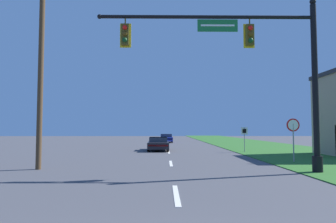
{
  "coord_description": "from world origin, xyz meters",
  "views": [
    {
      "loc": [
        -0.33,
        -2.88,
        1.92
      ],
      "look_at": [
        0.0,
        29.19,
        3.81
      ],
      "focal_mm": 32.0,
      "sensor_mm": 36.0,
      "label": 1
    }
  ],
  "objects_px": {
    "stop_sign": "(293,130)",
    "car_ahead": "(158,144)",
    "utility_pole_near": "(41,65)",
    "route_sign_post": "(244,134)",
    "signal_mast": "(261,65)",
    "far_car": "(166,138)"
  },
  "relations": [
    {
      "from": "signal_mast",
      "to": "far_car",
      "type": "xyz_separation_m",
      "value": [
        -4.11,
        30.31,
        -4.18
      ]
    },
    {
      "from": "stop_sign",
      "to": "car_ahead",
      "type": "bearing_deg",
      "value": 129.59
    },
    {
      "from": "car_ahead",
      "to": "stop_sign",
      "type": "xyz_separation_m",
      "value": [
        8.08,
        -9.77,
        1.26
      ]
    },
    {
      "from": "signal_mast",
      "to": "car_ahead",
      "type": "distance_m",
      "value": 15.36
    },
    {
      "from": "far_car",
      "to": "route_sign_post",
      "type": "height_order",
      "value": "route_sign_post"
    },
    {
      "from": "utility_pole_near",
      "to": "signal_mast",
      "type": "bearing_deg",
      "value": -7.02
    },
    {
      "from": "car_ahead",
      "to": "utility_pole_near",
      "type": "relative_size",
      "value": 0.48
    },
    {
      "from": "signal_mast",
      "to": "car_ahead",
      "type": "bearing_deg",
      "value": 109.39
    },
    {
      "from": "car_ahead",
      "to": "utility_pole_near",
      "type": "height_order",
      "value": "utility_pole_near"
    },
    {
      "from": "route_sign_post",
      "to": "stop_sign",
      "type": "bearing_deg",
      "value": -83.84
    },
    {
      "from": "stop_sign",
      "to": "utility_pole_near",
      "type": "xyz_separation_m",
      "value": [
        -13.54,
        -2.89,
        3.17
      ]
    },
    {
      "from": "signal_mast",
      "to": "stop_sign",
      "type": "relative_size",
      "value": 4.0
    },
    {
      "from": "car_ahead",
      "to": "route_sign_post",
      "type": "height_order",
      "value": "route_sign_post"
    },
    {
      "from": "utility_pole_near",
      "to": "route_sign_post",
      "type": "bearing_deg",
      "value": 39.63
    },
    {
      "from": "signal_mast",
      "to": "stop_sign",
      "type": "xyz_separation_m",
      "value": [
        3.18,
        4.17,
        -2.92
      ]
    },
    {
      "from": "route_sign_post",
      "to": "utility_pole_near",
      "type": "bearing_deg",
      "value": -140.37
    },
    {
      "from": "far_car",
      "to": "utility_pole_near",
      "type": "xyz_separation_m",
      "value": [
        -6.26,
        -29.04,
        4.43
      ]
    },
    {
      "from": "signal_mast",
      "to": "car_ahead",
      "type": "relative_size",
      "value": 2.13
    },
    {
      "from": "stop_sign",
      "to": "route_sign_post",
      "type": "height_order",
      "value": "stop_sign"
    },
    {
      "from": "signal_mast",
      "to": "utility_pole_near",
      "type": "distance_m",
      "value": 10.45
    },
    {
      "from": "stop_sign",
      "to": "route_sign_post",
      "type": "relative_size",
      "value": 1.23
    },
    {
      "from": "far_car",
      "to": "route_sign_post",
      "type": "xyz_separation_m",
      "value": [
        6.46,
        -18.5,
        0.92
      ]
    }
  ]
}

